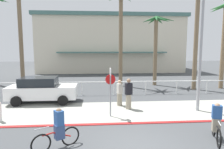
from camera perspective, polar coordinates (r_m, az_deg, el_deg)
The scene contains 16 objects.
ground_plane at distance 17.74m, azimuth 0.15°, elevation -4.44°, with size 80.00×80.00×0.00m, color #424447.
sidewalk_strip at distance 12.14m, azimuth 2.43°, elevation -9.92°, with size 44.00×4.00×0.02m, color #9E9E93.
curb_paint at distance 10.26m, azimuth 3.82°, elevation -13.17°, with size 44.00×0.24×0.03m, color maroon.
building_backdrop at distance 34.64m, azimuth -0.65°, elevation 8.38°, with size 22.05×11.90×8.53m.
rail_fence at distance 16.11m, azimuth 0.59°, elevation -2.58°, with size 19.96×0.08×1.04m.
stop_sign_bike_lane at distance 10.83m, azimuth -0.43°, elevation -2.93°, with size 0.52×0.56×2.56m.
streetlight_curb at distance 12.51m, azimuth 23.67°, elevation 9.79°, with size 0.24×2.54×7.50m.
palm_tree_1 at distance 21.01m, azimuth -23.93°, elevation 15.71°, with size 3.17×3.30×9.62m.
palm_tree_2 at distance 19.96m, azimuth 2.36°, elevation 15.50°, with size 3.51×3.24×8.64m.
palm_tree_3 at distance 20.68m, azimuth 12.01°, elevation 10.84°, with size 3.15×3.13×6.59m.
palm_tree_4 at distance 19.58m, azimuth 22.30°, elevation 16.04°, with size 2.70×3.10×9.71m.
car_white_1 at distance 14.54m, azimuth -18.52°, elevation -3.92°, with size 4.40×2.02×1.69m.
cyclist_red_0 at distance 7.94m, azimuth -14.51°, elevation -14.37°, with size 1.57×1.03×1.50m.
cyclist_black_1 at distance 9.27m, azimuth 26.60°, elevation -11.75°, with size 0.72×1.72×1.50m.
pedestrian_0 at distance 12.35m, azimuth 4.53°, elevation -5.57°, with size 0.45×0.39×1.83m.
pedestrian_1 at distance 13.07m, azimuth 2.08°, elevation -5.31°, with size 0.39×0.45×1.64m.
Camera 1 is at (-1.42, -7.31, 3.59)m, focal length 33.52 mm.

